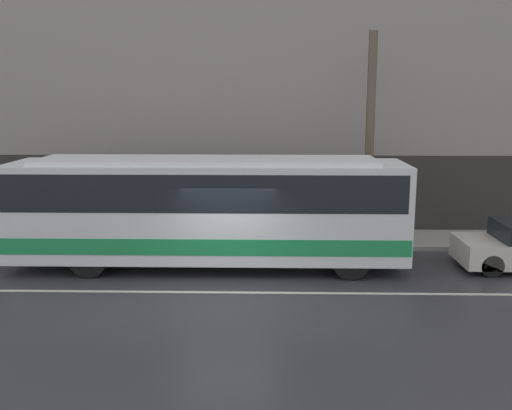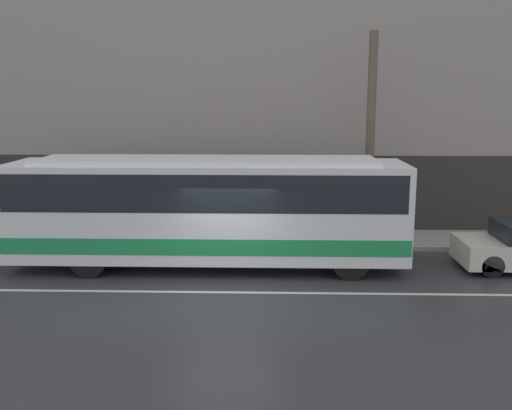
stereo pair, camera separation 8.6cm
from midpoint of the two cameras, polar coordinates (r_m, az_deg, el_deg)
name	(u,v)px [view 2 (the right image)]	position (r m, az deg, el deg)	size (l,w,h in m)	color
ground_plane	(226,292)	(14.55, -2.86, -8.72)	(60.00, 60.00, 0.00)	#333338
sidewalk	(238,239)	(19.50, -1.68, -3.37)	(60.00, 2.41, 0.15)	gray
building_facade	(239,69)	(20.26, -1.55, 13.44)	(60.00, 0.35, 11.96)	gray
lane_stripe	(226,292)	(14.54, -2.86, -8.71)	(54.00, 0.14, 0.01)	beige
transit_bus	(208,206)	(16.26, -4.69, -0.14)	(11.13, 2.48, 3.15)	white
utility_pole_near	(370,139)	(18.75, 11.47, 6.47)	(0.28, 0.28, 6.71)	brown
pedestrian_waiting	(90,217)	(19.55, -16.17, -1.18)	(0.36, 0.36, 1.69)	#1E5933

